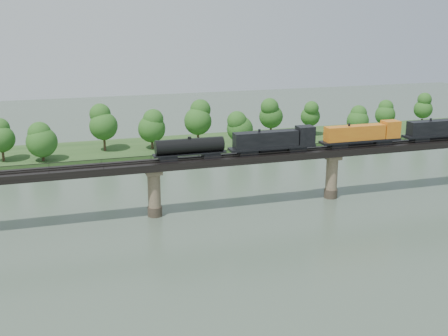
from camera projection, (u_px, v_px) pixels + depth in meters
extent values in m
plane|color=#3A4A3C|center=(189.00, 281.00, 87.77)|extent=(400.00, 400.00, 0.00)
cube|color=#26451B|center=(122.00, 150.00, 165.77)|extent=(300.00, 24.00, 1.60)
cylinder|color=#473A2D|center=(155.00, 211.00, 115.10)|extent=(3.00, 3.00, 2.00)
cylinder|color=#857357|center=(154.00, 190.00, 113.88)|extent=(2.60, 2.60, 9.00)
cube|color=#857357|center=(154.00, 171.00, 112.79)|extent=(3.20, 3.20, 1.00)
cylinder|color=#473A2D|center=(331.00, 193.00, 126.36)|extent=(3.00, 3.00, 2.00)
cylinder|color=#857357|center=(332.00, 174.00, 125.13)|extent=(2.60, 2.60, 9.00)
cube|color=#857357|center=(333.00, 157.00, 124.04)|extent=(3.20, 3.20, 1.00)
cube|color=black|center=(153.00, 165.00, 112.45)|extent=(220.00, 5.00, 1.50)
cube|color=black|center=(154.00, 162.00, 111.53)|extent=(220.00, 0.12, 0.16)
cube|color=black|center=(153.00, 161.00, 112.91)|extent=(220.00, 0.12, 0.16)
cube|color=black|center=(155.00, 162.00, 109.84)|extent=(220.00, 0.10, 0.10)
cube|color=black|center=(151.00, 156.00, 114.26)|extent=(220.00, 0.10, 0.10)
cube|color=black|center=(155.00, 163.00, 109.94)|extent=(0.08, 0.08, 0.70)
cube|color=black|center=(151.00, 157.00, 114.36)|extent=(0.08, 0.08, 0.70)
cylinder|color=#382619|center=(3.00, 155.00, 150.35)|extent=(0.70, 0.70, 3.34)
sphere|color=#1C4D16|center=(1.00, 139.00, 149.14)|extent=(7.18, 7.18, 7.18)
sphere|color=#1C4D16|center=(0.00, 129.00, 148.38)|extent=(5.39, 5.39, 5.39)
cylinder|color=#382619|center=(43.00, 156.00, 150.83)|extent=(0.70, 0.70, 2.83)
sphere|color=#1C4D16|center=(42.00, 142.00, 149.80)|extent=(8.26, 8.26, 8.26)
sphere|color=#1C4D16|center=(41.00, 133.00, 149.16)|extent=(6.19, 6.19, 6.19)
cylinder|color=#382619|center=(105.00, 144.00, 161.45)|extent=(0.70, 0.70, 3.96)
sphere|color=#1C4D16|center=(104.00, 126.00, 160.01)|extent=(8.07, 8.07, 8.07)
sphere|color=#1C4D16|center=(103.00, 115.00, 159.12)|extent=(6.05, 6.05, 6.05)
cylinder|color=#382619|center=(152.00, 143.00, 163.95)|extent=(0.70, 0.70, 3.27)
sphere|color=#1C4D16|center=(152.00, 129.00, 162.77)|extent=(8.03, 8.03, 8.03)
sphere|color=#1C4D16|center=(151.00, 119.00, 162.03)|extent=(6.02, 6.02, 6.02)
cylinder|color=#382619|center=(198.00, 138.00, 168.92)|extent=(0.70, 0.70, 3.92)
sphere|color=#1C4D16|center=(198.00, 121.00, 167.49)|extent=(8.29, 8.29, 8.29)
sphere|color=#1C4D16|center=(198.00, 110.00, 166.60)|extent=(6.21, 6.21, 6.21)
cylinder|color=#382619|center=(240.00, 142.00, 165.71)|extent=(0.70, 0.70, 3.02)
sphere|color=#1C4D16|center=(240.00, 129.00, 164.61)|extent=(7.74, 7.74, 7.74)
sphere|color=#1C4D16|center=(240.00, 120.00, 163.93)|extent=(5.80, 5.80, 5.80)
cylinder|color=#382619|center=(271.00, 132.00, 177.31)|extent=(0.70, 0.70, 3.80)
sphere|color=#1C4D16|center=(271.00, 116.00, 175.93)|extent=(7.47, 7.47, 7.47)
sphere|color=#1C4D16|center=(271.00, 106.00, 175.07)|extent=(5.60, 5.60, 5.60)
cylinder|color=#382619|center=(310.00, 130.00, 181.42)|extent=(0.70, 0.70, 3.38)
sphere|color=#1C4D16|center=(310.00, 116.00, 180.20)|extent=(6.23, 6.23, 6.23)
sphere|color=#1C4D16|center=(311.00, 108.00, 179.43)|extent=(4.67, 4.67, 4.67)
cylinder|color=#382619|center=(357.00, 132.00, 180.01)|extent=(0.70, 0.70, 2.77)
sphere|color=#1C4D16|center=(358.00, 121.00, 179.00)|extent=(7.04, 7.04, 7.04)
sphere|color=#1C4D16|center=(358.00, 114.00, 178.37)|extent=(5.28, 5.28, 5.28)
cylinder|color=#382619|center=(384.00, 126.00, 188.48)|extent=(0.70, 0.70, 2.94)
sphere|color=#1C4D16|center=(385.00, 115.00, 187.42)|extent=(6.73, 6.73, 6.73)
sphere|color=#1C4D16|center=(386.00, 108.00, 186.75)|extent=(5.05, 5.05, 5.05)
cylinder|color=#382619|center=(422.00, 125.00, 188.57)|extent=(0.70, 0.70, 3.94)
sphere|color=#1C4D16|center=(423.00, 109.00, 187.14)|extent=(6.17, 6.17, 6.17)
sphere|color=#1C4D16|center=(424.00, 99.00, 186.24)|extent=(4.62, 4.62, 4.62)
cube|color=black|center=(420.00, 139.00, 129.59)|extent=(4.01, 2.41, 1.10)
cube|color=black|center=(440.00, 135.00, 130.95)|extent=(19.05, 3.01, 0.50)
cube|color=black|center=(435.00, 127.00, 130.02)|extent=(14.04, 2.71, 3.21)
cylinder|color=black|center=(440.00, 137.00, 131.10)|extent=(6.02, 1.40, 1.40)
cube|color=black|center=(382.00, 142.00, 126.77)|extent=(4.01, 2.41, 1.10)
cube|color=black|center=(338.00, 145.00, 123.66)|extent=(4.01, 2.41, 1.10)
cube|color=black|center=(360.00, 140.00, 125.03)|extent=(19.05, 3.01, 0.50)
cube|color=orange|center=(355.00, 133.00, 124.10)|extent=(14.04, 2.71, 3.21)
cube|color=orange|center=(390.00, 129.00, 126.55)|extent=(3.61, 3.01, 3.81)
cylinder|color=black|center=(360.00, 143.00, 125.18)|extent=(6.02, 1.40, 1.40)
cube|color=black|center=(296.00, 148.00, 120.84)|extent=(4.01, 2.41, 1.10)
cube|color=black|center=(248.00, 152.00, 117.74)|extent=(4.01, 2.41, 1.10)
cube|color=black|center=(272.00, 147.00, 119.10)|extent=(19.05, 3.01, 0.50)
cube|color=black|center=(266.00, 139.00, 118.17)|extent=(14.04, 2.71, 3.21)
cube|color=black|center=(305.00, 135.00, 120.63)|extent=(3.61, 3.01, 3.81)
cylinder|color=black|center=(272.00, 150.00, 119.25)|extent=(6.02, 1.40, 1.40)
cube|color=black|center=(211.00, 155.00, 115.48)|extent=(3.51, 2.21, 1.10)
cube|color=black|center=(168.00, 158.00, 112.95)|extent=(3.51, 2.21, 1.10)
cube|color=black|center=(190.00, 153.00, 114.04)|extent=(15.04, 2.41, 0.30)
cylinder|color=black|center=(190.00, 146.00, 113.60)|extent=(14.04, 3.01, 3.01)
cylinder|color=black|center=(189.00, 138.00, 113.16)|extent=(0.70, 0.70, 0.50)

